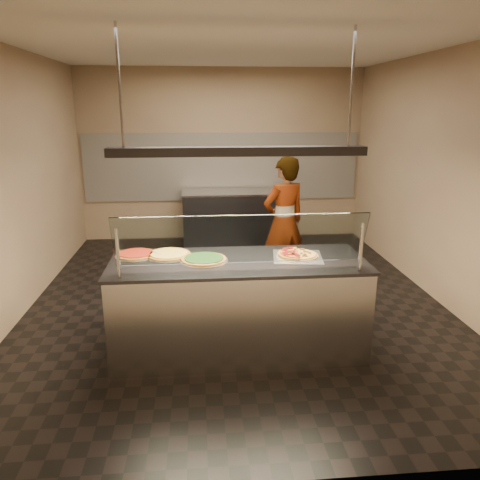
{
  "coord_description": "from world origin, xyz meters",
  "views": [
    {
      "loc": [
        -0.43,
        -5.44,
        2.32
      ],
      "look_at": [
        -0.03,
        -0.86,
        1.02
      ],
      "focal_mm": 35.0,
      "sensor_mm": 36.0,
      "label": 1
    }
  ],
  "objects": [
    {
      "name": "pizza_spinach",
      "position": [
        -0.4,
        -1.23,
        0.95
      ],
      "size": [
        0.45,
        0.45,
        0.03
      ],
      "color": "silver",
      "rests_on": "serving_counter"
    },
    {
      "name": "half_pizza_sausage",
      "position": [
        0.6,
        -1.2,
        0.96
      ],
      "size": [
        0.24,
        0.41,
        0.04
      ],
      "color": "brown",
      "rests_on": "perforated_tray"
    },
    {
      "name": "wall_back",
      "position": [
        0.0,
        3.01,
        1.5
      ],
      "size": [
        5.0,
        0.02,
        3.0
      ],
      "primitive_type": "cube",
      "color": "tan",
      "rests_on": "ground"
    },
    {
      "name": "pizza_cheese",
      "position": [
        -0.74,
        -1.04,
        0.94
      ],
      "size": [
        0.45,
        0.45,
        0.03
      ],
      "color": "silver",
      "rests_on": "serving_counter"
    },
    {
      "name": "ground",
      "position": [
        0.0,
        0.0,
        -0.01
      ],
      "size": [
        5.0,
        6.0,
        0.02
      ],
      "primitive_type": "cube",
      "color": "black",
      "rests_on": "ground"
    },
    {
      "name": "sneeze_guard",
      "position": [
        -0.08,
        -1.59,
        1.23
      ],
      "size": [
        2.18,
        0.18,
        0.54
      ],
      "color": "#B7B7BC",
      "rests_on": "serving_counter"
    },
    {
      "name": "lamp_rod_right",
      "position": [
        0.92,
        -1.25,
        2.5
      ],
      "size": [
        0.02,
        0.02,
        1.01
      ],
      "primitive_type": "cylinder",
      "color": "#B7B7BC",
      "rests_on": "ceiling"
    },
    {
      "name": "lamp_rod_left",
      "position": [
        -1.08,
        -1.25,
        2.5
      ],
      "size": [
        0.02,
        0.02,
        1.01
      ],
      "primitive_type": "cylinder",
      "color": "#B7B7BC",
      "rests_on": "ceiling"
    },
    {
      "name": "heat_lamp_housing",
      "position": [
        -0.08,
        -1.25,
        1.95
      ],
      "size": [
        2.3,
        0.18,
        0.08
      ],
      "primitive_type": "cube",
      "color": "#2D2D31",
      "rests_on": "ceiling"
    },
    {
      "name": "perforated_tray",
      "position": [
        0.5,
        -1.2,
        0.94
      ],
      "size": [
        0.52,
        0.52,
        0.01
      ],
      "color": "silver",
      "rests_on": "serving_counter"
    },
    {
      "name": "wall_front",
      "position": [
        0.0,
        -3.01,
        1.5
      ],
      "size": [
        5.0,
        0.02,
        3.0
      ],
      "primitive_type": "cube",
      "color": "tan",
      "rests_on": "ground"
    },
    {
      "name": "prep_table",
      "position": [
        0.09,
        2.55,
        0.47
      ],
      "size": [
        1.64,
        0.74,
        0.93
      ],
      "color": "#2D2D31",
      "rests_on": "ground"
    },
    {
      "name": "pizza_tomato",
      "position": [
        -1.06,
        -1.0,
        0.94
      ],
      "size": [
        0.4,
        0.4,
        0.03
      ],
      "color": "silver",
      "rests_on": "serving_counter"
    },
    {
      "name": "worker",
      "position": [
        0.68,
        0.51,
        0.86
      ],
      "size": [
        0.75,
        0.64,
        1.73
      ],
      "primitive_type": "imported",
      "rotation": [
        0.0,
        0.0,
        3.58
      ],
      "color": "#27232A",
      "rests_on": "ground"
    },
    {
      "name": "wall_left",
      "position": [
        -2.51,
        0.0,
        1.5
      ],
      "size": [
        0.02,
        6.0,
        3.0
      ],
      "primitive_type": "cube",
      "color": "tan",
      "rests_on": "ground"
    },
    {
      "name": "half_pizza_pepperoni",
      "position": [
        0.41,
        -1.2,
        0.96
      ],
      "size": [
        0.24,
        0.41,
        0.05
      ],
      "color": "brown",
      "rests_on": "perforated_tray"
    },
    {
      "name": "tile_band",
      "position": [
        0.0,
        2.98,
        1.3
      ],
      "size": [
        4.9,
        0.02,
        1.2
      ],
      "primitive_type": "cube",
      "color": "silver",
      "rests_on": "wall_back"
    },
    {
      "name": "serving_counter",
      "position": [
        -0.08,
        -1.25,
        0.47
      ],
      "size": [
        2.42,
        0.94,
        0.93
      ],
      "color": "#B7B7BC",
      "rests_on": "ground"
    },
    {
      "name": "wall_right",
      "position": [
        2.51,
        0.0,
        1.5
      ],
      "size": [
        0.02,
        6.0,
        3.0
      ],
      "primitive_type": "cube",
      "color": "tan",
      "rests_on": "ground"
    },
    {
      "name": "ceiling",
      "position": [
        0.0,
        0.0,
        3.01
      ],
      "size": [
        5.0,
        6.0,
        0.02
      ],
      "primitive_type": "cube",
      "color": "silver",
      "rests_on": "wall_back"
    },
    {
      "name": "pizza_spatula",
      "position": [
        -0.8,
        -1.03,
        0.96
      ],
      "size": [
        0.27,
        0.18,
        0.02
      ],
      "color": "#B7B7BC",
      "rests_on": "pizza_spinach"
    }
  ]
}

